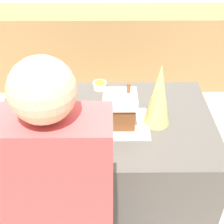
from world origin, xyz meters
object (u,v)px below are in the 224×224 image
at_px(candy_bowl_beside_tree, 8,116).
at_px(candy_bowl_far_right, 68,87).
at_px(decorative_tree, 159,95).
at_px(person, 63,222).
at_px(candy_bowl_center_rear, 100,85).
at_px(candy_bowl_far_left, 36,104).
at_px(gingerbread_house, 120,109).
at_px(baking_tray, 120,124).

relative_size(candy_bowl_beside_tree, candy_bowl_far_right, 0.76).
height_order(decorative_tree, person, person).
relative_size(candy_bowl_center_rear, candy_bowl_far_right, 0.77).
bearing_deg(candy_bowl_far_right, decorative_tree, -32.46).
relative_size(decorative_tree, candy_bowl_far_left, 4.02).
height_order(gingerbread_house, candy_bowl_center_rear, gingerbread_house).
height_order(gingerbread_house, candy_bowl_beside_tree, gingerbread_house).
distance_m(baking_tray, gingerbread_house, 0.12).
xyz_separation_m(gingerbread_house, candy_bowl_far_left, (-0.57, 0.19, -0.09)).
bearing_deg(candy_bowl_beside_tree, person, -59.82).
distance_m(candy_bowl_beside_tree, person, 0.89).
xyz_separation_m(gingerbread_house, candy_bowl_far_right, (-0.37, 0.40, -0.09)).
relative_size(gingerbread_house, candy_bowl_far_left, 2.68).
height_order(baking_tray, decorative_tree, decorative_tree).
bearing_deg(decorative_tree, baking_tray, -175.54).
distance_m(gingerbread_house, candy_bowl_far_left, 0.60).
bearing_deg(decorative_tree, candy_bowl_beside_tree, 177.07).
bearing_deg(gingerbread_house, candy_bowl_far_right, 132.59).
height_order(candy_bowl_center_rear, person, person).
distance_m(decorative_tree, person, 0.91).
xyz_separation_m(decorative_tree, candy_bowl_far_left, (-0.80, 0.17, -0.18)).
relative_size(candy_bowl_center_rear, person, 0.06).
relative_size(decorative_tree, candy_bowl_beside_tree, 4.17).
height_order(candy_bowl_center_rear, candy_bowl_beside_tree, candy_bowl_center_rear).
xyz_separation_m(baking_tray, candy_bowl_beside_tree, (-0.72, 0.07, 0.02)).
distance_m(baking_tray, candy_bowl_center_rear, 0.44).
height_order(decorative_tree, candy_bowl_far_right, decorative_tree).
relative_size(gingerbread_house, candy_bowl_far_right, 2.12).
relative_size(candy_bowl_beside_tree, candy_bowl_far_left, 0.96).
distance_m(candy_bowl_beside_tree, candy_bowl_far_right, 0.49).
distance_m(candy_bowl_center_rear, candy_bowl_far_right, 0.23).
xyz_separation_m(candy_bowl_beside_tree, candy_bowl_far_right, (0.35, 0.33, 0.00)).
bearing_deg(candy_bowl_beside_tree, gingerbread_house, -5.30).
xyz_separation_m(decorative_tree, person, (-0.51, -0.72, -0.21)).
bearing_deg(decorative_tree, candy_bowl_center_rear, 132.38).
height_order(decorative_tree, candy_bowl_far_left, decorative_tree).
height_order(gingerbread_house, candy_bowl_far_left, gingerbread_house).
bearing_deg(candy_bowl_far_left, gingerbread_house, -18.44).
xyz_separation_m(candy_bowl_beside_tree, candy_bowl_far_left, (0.16, 0.12, 0.01)).
bearing_deg(candy_bowl_far_left, person, -71.89).
bearing_deg(person, candy_bowl_center_rear, 82.89).
height_order(baking_tray, person, person).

